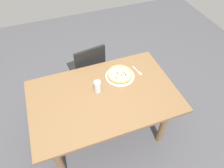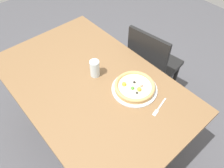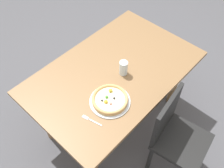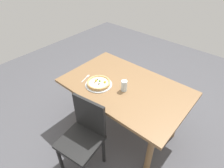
{
  "view_description": "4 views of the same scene",
  "coord_description": "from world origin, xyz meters",
  "px_view_note": "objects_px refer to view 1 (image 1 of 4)",
  "views": [
    {
      "loc": [
        0.37,
        1.25,
        2.34
      ],
      "look_at": [
        -0.13,
        -0.09,
        0.76
      ],
      "focal_mm": 32.99,
      "sensor_mm": 36.0,
      "label": 1
    },
    {
      "loc": [
        -0.88,
        0.56,
        1.91
      ],
      "look_at": [
        -0.13,
        -0.09,
        0.76
      ],
      "focal_mm": 35.31,
      "sensor_mm": 36.0,
      "label": 2
    },
    {
      "loc": [
        -1.05,
        -0.95,
        2.33
      ],
      "look_at": [
        -0.13,
        -0.09,
        0.76
      ],
      "focal_mm": 40.55,
      "sensor_mm": 36.0,
      "label": 3
    },
    {
      "loc": [
        1.01,
        -1.41,
        2.12
      ],
      "look_at": [
        -0.13,
        -0.09,
        0.76
      ],
      "focal_mm": 30.17,
      "sensor_mm": 36.0,
      "label": 4
    }
  ],
  "objects_px": {
    "dining_table": "(104,101)",
    "chair_near": "(88,69)",
    "plate": "(120,76)",
    "drinking_glass": "(98,87)",
    "pizza": "(120,74)",
    "fork": "(138,71)"
  },
  "relations": [
    {
      "from": "plate",
      "to": "pizza",
      "type": "distance_m",
      "value": 0.03
    },
    {
      "from": "pizza",
      "to": "fork",
      "type": "xyz_separation_m",
      "value": [
        -0.21,
        -0.01,
        -0.03
      ]
    },
    {
      "from": "dining_table",
      "to": "fork",
      "type": "bearing_deg",
      "value": -157.27
    },
    {
      "from": "fork",
      "to": "pizza",
      "type": "bearing_deg",
      "value": -101.69
    },
    {
      "from": "dining_table",
      "to": "plate",
      "type": "xyz_separation_m",
      "value": [
        -0.25,
        -0.19,
        0.11
      ]
    },
    {
      "from": "chair_near",
      "to": "drinking_glass",
      "type": "distance_m",
      "value": 0.69
    },
    {
      "from": "dining_table",
      "to": "drinking_glass",
      "type": "bearing_deg",
      "value": -64.16
    },
    {
      "from": "plate",
      "to": "drinking_glass",
      "type": "distance_m",
      "value": 0.32
    },
    {
      "from": "pizza",
      "to": "chair_near",
      "type": "bearing_deg",
      "value": -63.83
    },
    {
      "from": "dining_table",
      "to": "pizza",
      "type": "distance_m",
      "value": 0.34
    },
    {
      "from": "fork",
      "to": "drinking_glass",
      "type": "relative_size",
      "value": 1.27
    },
    {
      "from": "dining_table",
      "to": "plate",
      "type": "bearing_deg",
      "value": -142.94
    },
    {
      "from": "dining_table",
      "to": "chair_near",
      "type": "relative_size",
      "value": 1.65
    },
    {
      "from": "fork",
      "to": "drinking_glass",
      "type": "distance_m",
      "value": 0.52
    },
    {
      "from": "drinking_glass",
      "to": "pizza",
      "type": "bearing_deg",
      "value": -157.97
    },
    {
      "from": "plate",
      "to": "drinking_glass",
      "type": "bearing_deg",
      "value": 22.1
    },
    {
      "from": "dining_table",
      "to": "drinking_glass",
      "type": "xyz_separation_m",
      "value": [
        0.04,
        -0.07,
        0.17
      ]
    },
    {
      "from": "dining_table",
      "to": "plate",
      "type": "height_order",
      "value": "plate"
    },
    {
      "from": "chair_near",
      "to": "plate",
      "type": "height_order",
      "value": "chair_near"
    },
    {
      "from": "plate",
      "to": "dining_table",
      "type": "bearing_deg",
      "value": 37.06
    },
    {
      "from": "dining_table",
      "to": "fork",
      "type": "xyz_separation_m",
      "value": [
        -0.47,
        -0.2,
        0.1
      ]
    },
    {
      "from": "dining_table",
      "to": "plate",
      "type": "distance_m",
      "value": 0.33
    }
  ]
}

